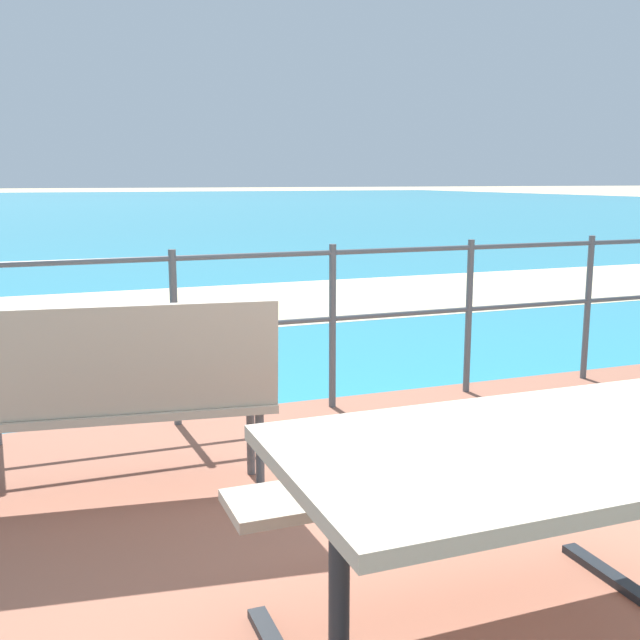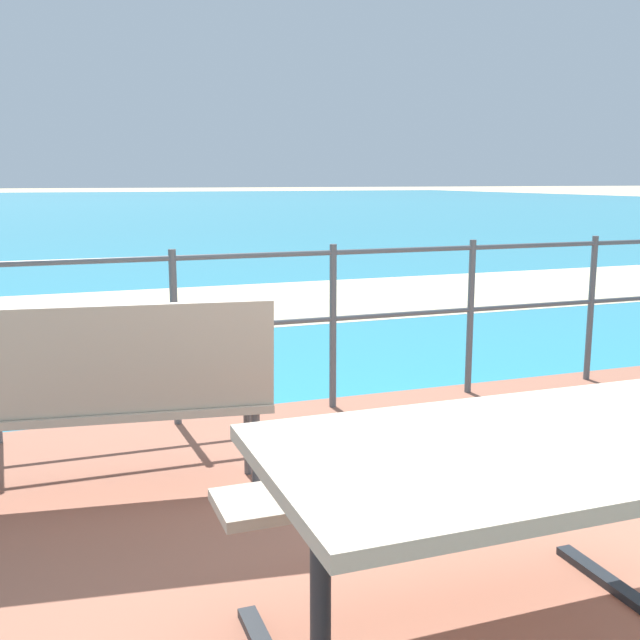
% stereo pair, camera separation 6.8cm
% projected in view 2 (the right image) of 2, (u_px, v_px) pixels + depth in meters
% --- Properties ---
extents(ground_plane, '(240.00, 240.00, 0.00)m').
position_uv_depth(ground_plane, '(584.00, 619.00, 2.60)').
color(ground_plane, tan).
extents(patio_paving, '(6.40, 5.20, 0.06)m').
position_uv_depth(patio_paving, '(584.00, 611.00, 2.60)').
color(patio_paving, '#935B47').
rests_on(patio_paving, ground).
extents(sea_water, '(90.00, 90.00, 0.01)m').
position_uv_depth(sea_water, '(76.00, 207.00, 39.55)').
color(sea_water, teal).
rests_on(sea_water, ground).
extents(beach_strip, '(54.02, 3.51, 0.01)m').
position_uv_depth(beach_strip, '(199.00, 306.00, 8.93)').
color(beach_strip, beige).
rests_on(beach_strip, ground).
extents(picnic_table, '(1.51, 1.45, 0.79)m').
position_uv_depth(picnic_table, '(550.00, 508.00, 1.96)').
color(picnic_table, tan).
rests_on(picnic_table, patio_paving).
extents(park_bench, '(1.48, 0.60, 0.92)m').
position_uv_depth(park_bench, '(105.00, 388.00, 3.27)').
color(park_bench, tan).
rests_on(park_bench, patio_paving).
extents(railing_fence, '(5.94, 0.04, 1.03)m').
position_uv_depth(railing_fence, '(333.00, 308.00, 4.71)').
color(railing_fence, '#4C5156').
rests_on(railing_fence, patio_paving).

